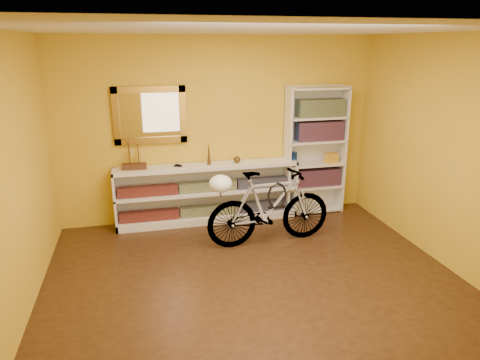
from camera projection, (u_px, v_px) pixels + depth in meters
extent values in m
cube|color=black|center=(255.00, 282.00, 4.75)|extent=(4.50, 4.00, 0.01)
cube|color=silver|center=(258.00, 29.00, 3.97)|extent=(4.50, 4.00, 0.01)
cube|color=gold|center=(219.00, 130.00, 6.22)|extent=(4.50, 0.01, 2.60)
cube|color=gold|center=(11.00, 183.00, 3.85)|extent=(0.01, 4.00, 2.60)
cube|color=gold|center=(451.00, 154.00, 4.86)|extent=(0.01, 4.00, 2.60)
cube|color=brown|center=(150.00, 115.00, 5.89)|extent=(0.98, 0.06, 0.78)
cube|color=silver|center=(277.00, 195.00, 6.71)|extent=(0.09, 0.02, 0.09)
cube|color=black|center=(208.00, 210.00, 6.31)|extent=(2.50, 0.13, 0.14)
cube|color=navy|center=(208.00, 186.00, 6.21)|extent=(2.50, 0.13, 0.14)
imported|color=black|center=(178.00, 167.00, 6.04)|extent=(0.00, 0.00, 0.00)
cone|color=#4F381B|center=(209.00, 153.00, 6.09)|extent=(0.06, 0.06, 0.32)
sphere|color=#4F381B|center=(237.00, 160.00, 6.21)|extent=(0.10, 0.10, 0.10)
cube|color=maroon|center=(317.00, 177.00, 6.62)|extent=(0.70, 0.22, 0.26)
cube|color=maroon|center=(319.00, 131.00, 6.41)|extent=(0.70, 0.22, 0.28)
cube|color=#1A4E5B|center=(320.00, 108.00, 6.30)|extent=(0.70, 0.22, 0.25)
cylinder|color=navy|center=(294.00, 158.00, 6.42)|extent=(0.09, 0.09, 0.19)
cube|color=maroon|center=(303.00, 111.00, 6.29)|extent=(0.13, 0.13, 0.17)
cube|color=gold|center=(331.00, 158.00, 6.54)|extent=(0.21, 0.16, 0.14)
imported|color=silver|center=(270.00, 207.00, 5.54)|extent=(0.53, 1.69, 0.98)
ellipsoid|color=white|center=(221.00, 184.00, 5.26)|extent=(0.28, 0.27, 0.21)
torus|color=black|center=(277.00, 195.00, 5.53)|extent=(0.25, 0.03, 0.25)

